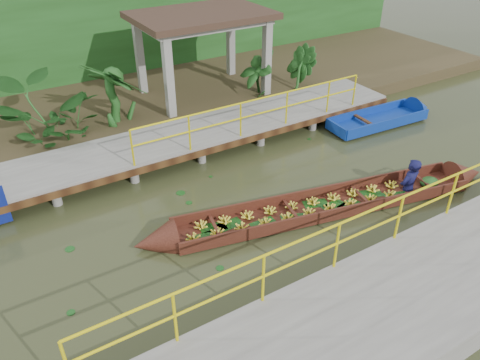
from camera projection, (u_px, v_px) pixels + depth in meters
ground at (217, 222)px, 10.90m from camera, size 80.00×80.00×0.00m
land_strip at (112, 105)px, 16.19m from camera, size 30.00×8.00×0.45m
far_dock at (158, 145)px, 13.12m from camera, size 16.00×2.06×1.66m
near_dock at (384, 316)px, 8.16m from camera, size 18.00×2.40×1.73m
pavilion at (202, 24)px, 15.26m from camera, size 4.40×3.00×3.00m
foliage_backdrop at (83, 36)px, 17.04m from camera, size 30.00×0.80×4.00m
vendor_boat at (340, 198)px, 11.30m from camera, size 9.25×2.80×2.11m
moored_blue_boat at (399, 115)px, 15.61m from camera, size 4.03×1.28×0.95m
tropical_plants at (110, 97)px, 13.70m from camera, size 14.54×1.54×1.93m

